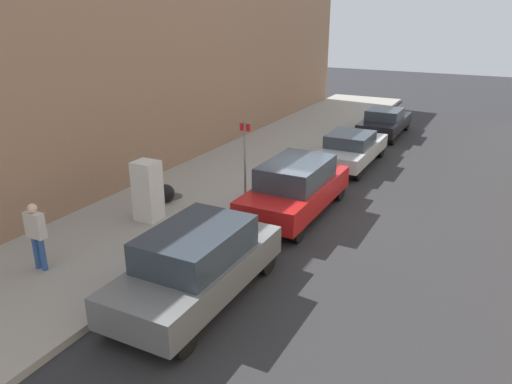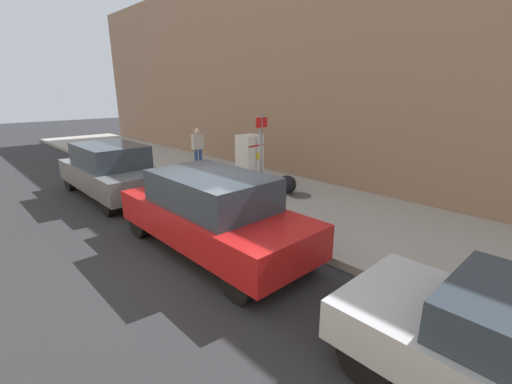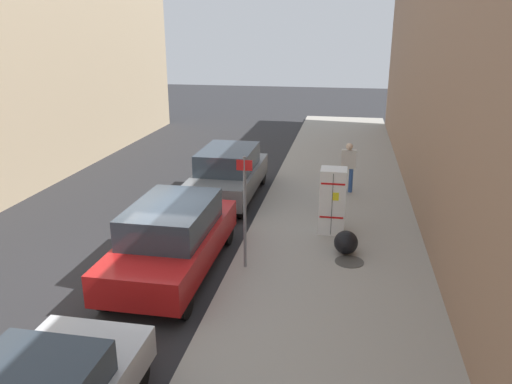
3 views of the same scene
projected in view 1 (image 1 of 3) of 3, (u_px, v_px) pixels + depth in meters
The scene contains 12 objects.
ground_plane at pixel (301, 214), 16.00m from camera, with size 80.00×80.00×0.00m, color #28282B.
sidewalk_slab at pixel (200, 192), 17.64m from camera, with size 4.76×44.00×0.18m, color #9E998E.
building_facade_near at pixel (117, 70), 17.64m from camera, with size 1.85×39.60×8.27m, color #937056.
discarded_refrigerator at pixel (148, 191), 14.86m from camera, with size 0.71×0.67×1.82m.
manhole_cover at pixel (172, 196), 16.94m from camera, with size 0.70×0.70×0.02m, color #47443F.
street_sign_post at pixel (245, 158), 15.95m from camera, with size 0.36×0.07×2.71m.
trash_bag at pixel (166, 193), 16.40m from camera, with size 0.60×0.60×0.60m, color black.
pedestrian_walking_far at pixel (36, 232), 11.93m from camera, with size 0.50×0.23×1.73m.
parked_suv_gray at pixel (197, 263), 11.03m from camera, with size 1.95×4.72×1.74m.
parked_suv_red at pixel (296, 187), 15.70m from camera, with size 1.96×4.89×1.75m.
parked_sedan_silver at pixel (351, 148), 20.66m from camera, with size 1.89×4.74×1.41m.
parked_sedan_dark at pixel (385, 122), 25.51m from camera, with size 1.82×4.54×1.40m.
Camera 1 is at (5.45, -13.79, 6.22)m, focal length 35.00 mm.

